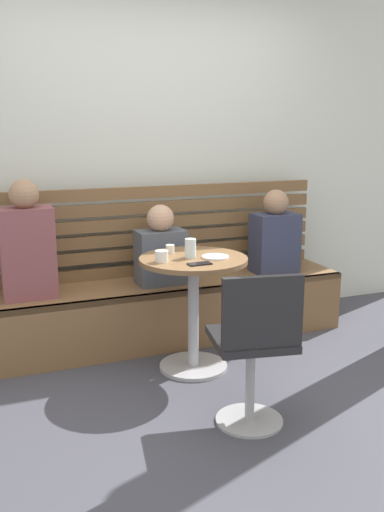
% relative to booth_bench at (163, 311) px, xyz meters
% --- Properties ---
extents(ground, '(8.00, 8.00, 0.00)m').
position_rel_booth_bench_xyz_m(ground, '(0.00, -1.20, -0.22)').
color(ground, '#42424C').
extents(back_wall, '(5.20, 0.10, 2.90)m').
position_rel_booth_bench_xyz_m(back_wall, '(0.00, 0.44, 1.23)').
color(back_wall, silver).
rests_on(back_wall, ground).
extents(booth_bench, '(2.70, 0.52, 0.44)m').
position_rel_booth_bench_xyz_m(booth_bench, '(0.00, 0.00, 0.00)').
color(booth_bench, brown).
rests_on(booth_bench, ground).
extents(booth_backrest, '(2.65, 0.04, 0.67)m').
position_rel_booth_bench_xyz_m(booth_backrest, '(0.00, 0.24, 0.56)').
color(booth_backrest, brown).
rests_on(booth_backrest, booth_bench).
extents(cafe_table, '(0.68, 0.68, 0.74)m').
position_rel_booth_bench_xyz_m(cafe_table, '(0.02, -0.54, 0.30)').
color(cafe_table, '#ADADB2').
rests_on(cafe_table, ground).
extents(white_chair, '(0.47, 0.47, 0.85)m').
position_rel_booth_bench_xyz_m(white_chair, '(0.03, -1.35, 0.24)').
color(white_chair, '#ADADB2').
rests_on(white_chair, ground).
extents(person_adult, '(0.34, 0.22, 0.77)m').
position_rel_booth_bench_xyz_m(person_adult, '(-0.93, -0.01, 0.57)').
color(person_adult, brown).
rests_on(person_adult, booth_bench).
extents(person_child_left, '(0.34, 0.22, 0.57)m').
position_rel_booth_bench_xyz_m(person_child_left, '(-0.02, -0.02, 0.47)').
color(person_child_left, '#4C515B').
rests_on(person_child_left, booth_bench).
extents(person_child_middle, '(0.34, 0.22, 0.63)m').
position_rel_booth_bench_xyz_m(person_child_middle, '(0.89, -0.03, 0.50)').
color(person_child_middle, '#333851').
rests_on(person_child_middle, booth_bench).
extents(cup_espresso_small, '(0.06, 0.06, 0.05)m').
position_rel_booth_bench_xyz_m(cup_espresso_small, '(-0.08, -0.37, 0.55)').
color(cup_espresso_small, silver).
rests_on(cup_espresso_small, cafe_table).
extents(cup_ceramic_white, '(0.08, 0.08, 0.07)m').
position_rel_booth_bench_xyz_m(cup_ceramic_white, '(-0.20, -0.58, 0.55)').
color(cup_ceramic_white, white).
rests_on(cup_ceramic_white, cafe_table).
extents(cup_glass_tall, '(0.07, 0.07, 0.12)m').
position_rel_booth_bench_xyz_m(cup_glass_tall, '(0.00, -0.54, 0.58)').
color(cup_glass_tall, silver).
rests_on(cup_glass_tall, cafe_table).
extents(plate_small, '(0.17, 0.17, 0.01)m').
position_rel_booth_bench_xyz_m(plate_small, '(0.14, -0.60, 0.52)').
color(plate_small, white).
rests_on(plate_small, cafe_table).
extents(phone_on_table, '(0.14, 0.07, 0.01)m').
position_rel_booth_bench_xyz_m(phone_on_table, '(-0.01, -0.72, 0.52)').
color(phone_on_table, black).
rests_on(phone_on_table, cafe_table).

